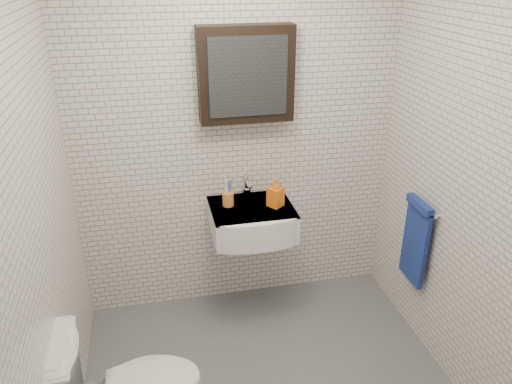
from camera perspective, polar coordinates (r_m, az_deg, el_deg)
room_shell at (r=2.39m, az=2.13°, el=3.20°), size 2.22×2.02×2.51m
washbasin at (r=3.35m, az=-0.36°, el=-3.41°), size 0.55×0.50×0.20m
faucet at (r=3.45m, az=-1.05°, el=0.47°), size 0.06×0.20×0.15m
mirror_cabinet at (r=3.20m, az=-1.15°, el=13.27°), size 0.60×0.15×0.60m
towel_rail at (r=3.39m, az=17.81°, el=-5.02°), size 0.09×0.30×0.58m
toothbrush_cup at (r=3.34m, az=-3.22°, el=-0.71°), size 0.09×0.09×0.21m
soap_bottle at (r=3.31m, az=2.25°, el=-0.04°), size 0.13×0.13×0.20m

